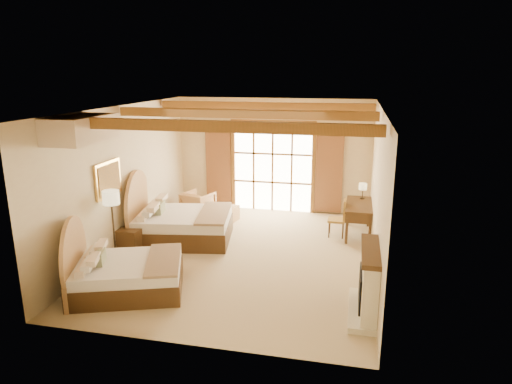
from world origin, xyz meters
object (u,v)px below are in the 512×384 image
(bed_near, at_px, (120,271))
(bed_far, at_px, (176,222))
(nightstand, at_px, (131,241))
(desk, at_px, (358,218))
(armchair, at_px, (198,204))

(bed_near, bearing_deg, bed_far, 70.77)
(nightstand, distance_m, desk, 5.41)
(armchair, bearing_deg, bed_far, 110.79)
(bed_far, relative_size, desk, 1.69)
(bed_far, height_order, armchair, bed_far)
(bed_near, bearing_deg, desk, 23.81)
(armchair, relative_size, desk, 0.52)
(armchair, bearing_deg, desk, -169.73)
(bed_near, distance_m, armchair, 4.54)
(desk, bearing_deg, bed_near, -136.04)
(nightstand, bearing_deg, armchair, 83.70)
(bed_near, bearing_deg, armchair, 72.00)
(armchair, xyz_separation_m, desk, (4.35, -0.57, 0.08))
(bed_far, xyz_separation_m, desk, (4.25, 1.28, -0.02))
(armchair, height_order, desk, desk)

